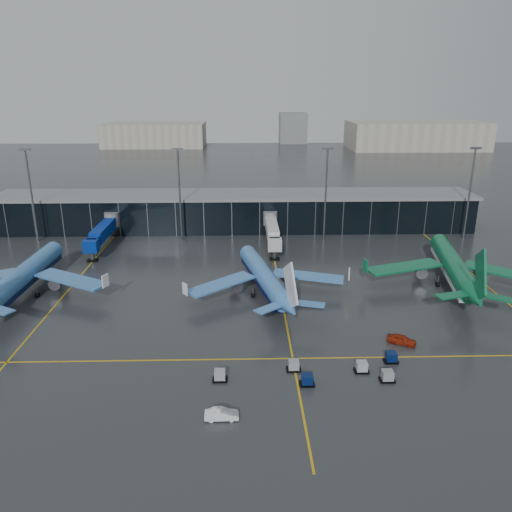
{
  "coord_description": "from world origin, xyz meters",
  "views": [
    {
      "loc": [
        2.35,
        -84.54,
        41.11
      ],
      "look_at": [
        5.0,
        18.0,
        6.0
      ],
      "focal_mm": 35.0,
      "sensor_mm": 36.0,
      "label": 1
    }
  ],
  "objects_px": {
    "baggage_carts": "(327,371)",
    "service_van_white": "(222,414)",
    "airliner_aer_lingus": "(454,254)",
    "service_van_red": "(402,340)",
    "airliner_arkefly": "(23,263)",
    "mobile_airstair": "(282,301)",
    "airliner_klm_near": "(264,265)"
  },
  "relations": [
    {
      "from": "airliner_arkefly",
      "to": "service_van_red",
      "type": "xyz_separation_m",
      "value": [
        71.64,
        -23.48,
        -5.88
      ]
    },
    {
      "from": "airliner_aer_lingus",
      "to": "mobile_airstair",
      "type": "xyz_separation_m",
      "value": [
        -37.83,
        -9.94,
        -6.13
      ]
    },
    {
      "from": "mobile_airstair",
      "to": "service_van_white",
      "type": "height_order",
      "value": "mobile_airstair"
    },
    {
      "from": "service_van_red",
      "to": "service_van_white",
      "type": "distance_m",
      "value": 35.12
    },
    {
      "from": "service_van_red",
      "to": "service_van_white",
      "type": "xyz_separation_m",
      "value": [
        -29.41,
        -19.2,
        -0.08
      ]
    },
    {
      "from": "airliner_aer_lingus",
      "to": "mobile_airstair",
      "type": "bearing_deg",
      "value": -154.48
    },
    {
      "from": "airliner_klm_near",
      "to": "baggage_carts",
      "type": "xyz_separation_m",
      "value": [
        8.31,
        -31.67,
        -5.39
      ]
    },
    {
      "from": "airliner_klm_near",
      "to": "service_van_white",
      "type": "distance_m",
      "value": 42.67
    },
    {
      "from": "airliner_klm_near",
      "to": "baggage_carts",
      "type": "distance_m",
      "value": 33.19
    },
    {
      "from": "airliner_aer_lingus",
      "to": "baggage_carts",
      "type": "relative_size",
      "value": 1.56
    },
    {
      "from": "baggage_carts",
      "to": "mobile_airstair",
      "type": "relative_size",
      "value": 7.73
    },
    {
      "from": "baggage_carts",
      "to": "service_van_red",
      "type": "height_order",
      "value": "baggage_carts"
    },
    {
      "from": "airliner_aer_lingus",
      "to": "service_van_red",
      "type": "bearing_deg",
      "value": -114.69
    },
    {
      "from": "service_van_red",
      "to": "baggage_carts",
      "type": "bearing_deg",
      "value": 153.0
    },
    {
      "from": "airliner_arkefly",
      "to": "mobile_airstair",
      "type": "xyz_separation_m",
      "value": [
        52.71,
        -6.9,
        -5.92
      ]
    },
    {
      "from": "service_van_red",
      "to": "airliner_arkefly",
      "type": "bearing_deg",
      "value": 101.66
    },
    {
      "from": "airliner_klm_near",
      "to": "mobile_airstair",
      "type": "relative_size",
      "value": 10.74
    },
    {
      "from": "airliner_klm_near",
      "to": "airliner_aer_lingus",
      "type": "relative_size",
      "value": 0.89
    },
    {
      "from": "baggage_carts",
      "to": "service_van_white",
      "type": "bearing_deg",
      "value": -146.93
    },
    {
      "from": "baggage_carts",
      "to": "airliner_aer_lingus",
      "type": "bearing_deg",
      "value": 47.32
    },
    {
      "from": "airliner_klm_near",
      "to": "service_van_white",
      "type": "relative_size",
      "value": 8.99
    },
    {
      "from": "mobile_airstair",
      "to": "airliner_aer_lingus",
      "type": "bearing_deg",
      "value": 32.83
    },
    {
      "from": "service_van_white",
      "to": "airliner_aer_lingus",
      "type": "bearing_deg",
      "value": -48.23
    },
    {
      "from": "airliner_arkefly",
      "to": "airliner_aer_lingus",
      "type": "relative_size",
      "value": 0.97
    },
    {
      "from": "mobile_airstair",
      "to": "service_van_red",
      "type": "xyz_separation_m",
      "value": [
        18.93,
        -16.57,
        0.04
      ]
    },
    {
      "from": "airliner_arkefly",
      "to": "baggage_carts",
      "type": "distance_m",
      "value": 66.51
    },
    {
      "from": "baggage_carts",
      "to": "mobile_airstair",
      "type": "height_order",
      "value": "mobile_airstair"
    },
    {
      "from": "airliner_arkefly",
      "to": "service_van_red",
      "type": "bearing_deg",
      "value": -16.92
    },
    {
      "from": "service_van_white",
      "to": "airliner_klm_near",
      "type": "bearing_deg",
      "value": -11.32
    },
    {
      "from": "service_van_red",
      "to": "service_van_white",
      "type": "bearing_deg",
      "value": 152.93
    },
    {
      "from": "baggage_carts",
      "to": "service_van_white",
      "type": "relative_size",
      "value": 6.47
    },
    {
      "from": "mobile_airstair",
      "to": "service_van_white",
      "type": "relative_size",
      "value": 0.84
    }
  ]
}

